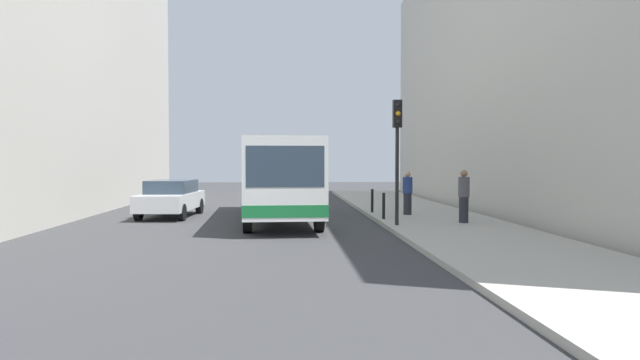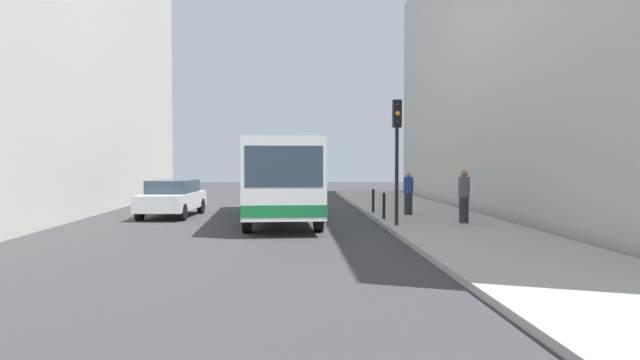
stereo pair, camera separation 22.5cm
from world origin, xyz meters
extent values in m
plane|color=#38383A|center=(0.00, 0.00, 0.00)|extent=(80.00, 80.00, 0.00)
cube|color=#ADA89E|center=(5.40, 0.00, 0.07)|extent=(4.40, 40.00, 0.15)
cube|color=#BCB7AD|center=(11.50, 4.00, 6.59)|extent=(7.00, 32.00, 13.18)
cube|color=white|center=(-0.32, 2.27, 1.75)|extent=(2.91, 11.09, 2.50)
cube|color=#197238|center=(-0.32, 2.27, 0.80)|extent=(2.94, 11.11, 0.36)
cube|color=#2D3D4C|center=(-0.12, -3.21, 2.10)|extent=(2.26, 0.15, 1.20)
cube|color=#2D3D4C|center=(-0.34, 2.77, 2.10)|extent=(2.87, 9.49, 1.00)
cylinder|color=black|center=(0.95, -1.59, 0.50)|extent=(0.32, 1.01, 1.00)
cylinder|color=black|center=(-1.30, -1.67, 0.50)|extent=(0.32, 1.01, 1.00)
cylinder|color=black|center=(0.66, 6.21, 0.50)|extent=(0.32, 1.01, 1.00)
cylinder|color=black|center=(-1.60, 6.12, 0.50)|extent=(0.32, 1.01, 1.00)
cube|color=silver|center=(-4.70, 3.57, 0.64)|extent=(2.12, 4.52, 0.64)
cube|color=#2D3D4C|center=(-4.69, 3.72, 1.22)|extent=(1.78, 2.57, 0.52)
cylinder|color=black|center=(-3.99, 2.01, 0.32)|extent=(0.27, 0.65, 0.64)
cylinder|color=black|center=(-5.63, 2.13, 0.32)|extent=(0.27, 0.65, 0.64)
cylinder|color=black|center=(-3.77, 5.01, 0.32)|extent=(0.27, 0.65, 0.64)
cylinder|color=black|center=(-5.41, 5.13, 0.32)|extent=(0.27, 0.65, 0.64)
cylinder|color=black|center=(3.55, -1.15, 1.75)|extent=(0.12, 0.12, 3.20)
cube|color=black|center=(3.55, -1.15, 3.80)|extent=(0.28, 0.24, 0.90)
sphere|color=black|center=(3.55, -1.28, 4.08)|extent=(0.16, 0.16, 0.16)
sphere|color=orange|center=(3.55, -1.28, 3.80)|extent=(0.16, 0.16, 0.16)
sphere|color=black|center=(3.55, -1.28, 3.52)|extent=(0.16, 0.16, 0.16)
cylinder|color=black|center=(3.45, 0.77, 0.62)|extent=(0.11, 0.11, 0.95)
cylinder|color=black|center=(3.45, 3.47, 0.62)|extent=(0.11, 0.11, 0.95)
cylinder|color=#26262D|center=(5.96, -0.63, 0.59)|extent=(0.32, 0.32, 0.88)
cylinder|color=#4C4C51|center=(5.96, -0.63, 1.37)|extent=(0.38, 0.38, 0.68)
sphere|color=#8C6647|center=(5.96, -0.63, 1.83)|extent=(0.24, 0.24, 0.24)
cylinder|color=#26262D|center=(4.68, 2.40, 0.57)|extent=(0.32, 0.32, 0.83)
cylinder|color=navy|center=(4.68, 2.40, 1.30)|extent=(0.38, 0.38, 0.64)
sphere|color=tan|center=(4.68, 2.40, 1.74)|extent=(0.23, 0.23, 0.23)
camera|label=1|loc=(-0.16, -19.71, 2.28)|focal=32.13mm
camera|label=2|loc=(0.07, -19.73, 2.28)|focal=32.13mm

